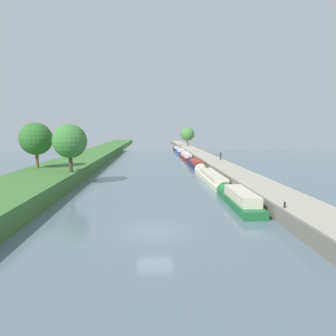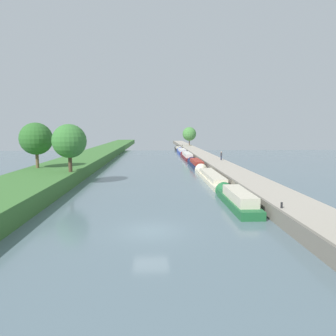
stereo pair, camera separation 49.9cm
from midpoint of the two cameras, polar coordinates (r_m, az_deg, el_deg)
The scene contains 15 objects.
ground_plane at distance 21.87m, azimuth -2.58°, elevation -11.67°, with size 160.00×160.00×0.00m, color slate.
right_towpath at distance 24.65m, azimuth 26.30°, elevation -8.84°, with size 4.33×260.00×1.15m.
stone_quay at distance 23.64m, azimuth 21.37°, elevation -9.19°, with size 0.25×260.00×1.20m.
narrowboat_green at distance 29.47m, azimuth 13.08°, elevation -5.56°, with size 1.98×10.30×2.17m.
narrowboat_cream at distance 43.61m, azimuth 8.13°, elevation -1.49°, with size 2.18×16.98×2.07m.
narrowboat_navy at distance 58.01m, azimuth 5.44°, elevation 0.86°, with size 1.90×12.76×1.94m.
narrowboat_maroon at distance 73.69m, azimuth 3.71°, elevation 2.28°, with size 1.87×15.61×2.03m.
narrowboat_blue at distance 88.78m, azimuth 2.72°, elevation 3.14°, with size 2.11×12.28×2.02m.
narrowboat_black at distance 101.37m, azimuth 2.09°, elevation 3.62°, with size 1.94×11.48×1.84m.
tree_rightbank_midnear at distance 109.66m, azimuth 4.15°, elevation 6.38°, with size 4.88×4.88×6.54m.
tree_leftbank_downstream at distance 45.46m, azimuth -23.19°, elevation 5.05°, with size 4.41×4.41×6.23m.
tree_leftbank_upstream at distance 39.81m, azimuth -17.66°, elevation 4.81°, with size 4.22×4.22×5.97m.
person_walking at distance 59.09m, azimuth 10.18°, elevation 2.30°, with size 0.34×0.34×1.66m.
mooring_bollard_near at distance 24.84m, azimuth 21.06°, elevation -6.52°, with size 0.16×0.16×0.45m.
mooring_bollard_far at distance 106.20m, azimuth 2.83°, elevation 4.27°, with size 0.16×0.16×0.45m.
Camera 2 is at (0.31, -20.69, 7.14)m, focal length 32.54 mm.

